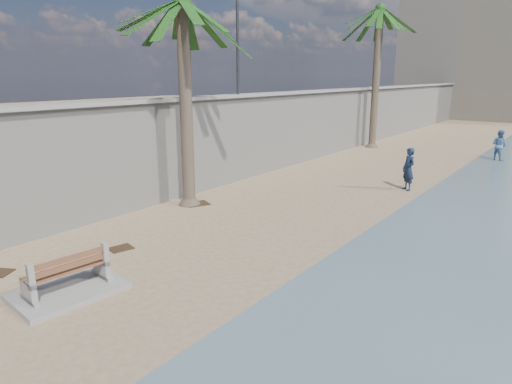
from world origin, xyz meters
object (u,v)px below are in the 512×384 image
Objects in this scene: palm_back at (380,11)px; person_b at (499,143)px; palm_mid at (182,5)px; bench_far at (67,277)px; person_a at (409,166)px.

person_b is (7.13, -0.29, -7.10)m from palm_back.
palm_mid is 16.23m from palm_back.
palm_mid is at bearing 113.38° from bench_far.
bench_far is 13.15m from person_a.
palm_back reaches higher than palm_mid.
palm_back is 10.07m from person_b.
palm_mid is at bearing -89.87° from palm_back.
palm_mid reaches higher than person_b.
bench_far is 0.30× the size of palm_mid.
person_a is at bearing 103.39° from person_b.
palm_mid is 18.27m from person_b.
person_a is (5.40, 6.56, -5.56)m from palm_mid.
palm_mid is at bearing -89.03° from person_a.
palm_back is (-2.77, 22.47, 7.61)m from bench_far.
bench_far is at bearing 102.53° from person_b.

